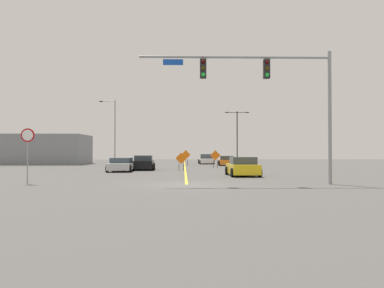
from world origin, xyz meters
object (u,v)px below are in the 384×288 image
car_black_mid (144,163)px  car_orange_near (226,161)px  car_white_passing (206,159)px  car_yellow_far (243,167)px  street_lamp_near_right (114,129)px  construction_sign_left_lane (186,156)px  traffic_signal_assembly (269,84)px  construction_sign_left_shoulder (215,156)px  construction_sign_right_shoulder (181,159)px  street_lamp_mid_left (237,132)px  car_silver_approaching (121,165)px  stop_sign (28,145)px

car_black_mid → car_orange_near: bearing=51.2°
car_white_passing → car_yellow_far: (1.11, -26.93, 0.01)m
street_lamp_near_right → construction_sign_left_lane: bearing=-30.8°
traffic_signal_assembly → car_white_passing: size_ratio=2.36×
car_orange_near → car_yellow_far: (-1.11, -20.84, 0.05)m
construction_sign_left_shoulder → construction_sign_right_shoulder: bearing=-123.0°
car_orange_near → car_yellow_far: bearing=-93.1°
street_lamp_near_right → construction_sign_right_shoulder: size_ratio=5.31×
street_lamp_mid_left → construction_sign_left_shoulder: 17.66m
car_silver_approaching → street_lamp_near_right: bearing=101.9°
stop_sign → car_silver_approaching: stop_sign is taller
street_lamp_near_right → construction_sign_left_shoulder: bearing=-42.3°
traffic_signal_assembly → construction_sign_left_lane: traffic_signal_assembly is taller
construction_sign_left_shoulder → street_lamp_near_right: bearing=137.7°
stop_sign → car_yellow_far: size_ratio=0.77×
car_yellow_far → stop_sign: bearing=-153.0°
construction_sign_left_lane → construction_sign_right_shoulder: construction_sign_left_lane is taller
construction_sign_right_shoulder → car_black_mid: size_ratio=0.43×
car_silver_approaching → stop_sign: bearing=-103.5°
stop_sign → car_white_passing: stop_sign is taller
street_lamp_near_right → car_yellow_far: size_ratio=2.23×
car_white_passing → car_orange_near: bearing=-70.0°
stop_sign → street_lamp_mid_left: (16.87, 37.58, 2.54)m
car_orange_near → construction_sign_right_shoulder: bearing=-114.8°
construction_sign_right_shoulder → car_black_mid: 3.71m
stop_sign → car_yellow_far: 14.63m
traffic_signal_assembly → construction_sign_left_shoulder: (-1.18, 21.49, -4.29)m
street_lamp_mid_left → car_white_passing: (-5.01, -4.05, -4.07)m
traffic_signal_assembly → car_orange_near: (0.75, 28.01, -4.93)m
stop_sign → street_lamp_mid_left: 41.27m
construction_sign_left_shoulder → construction_sign_left_lane: bearing=117.9°
construction_sign_right_shoulder → car_yellow_far: construction_sign_right_shoulder is taller
street_lamp_mid_left → construction_sign_right_shoulder: size_ratio=4.69×
construction_sign_right_shoulder → car_yellow_far: bearing=-62.1°
street_lamp_mid_left → street_lamp_near_right: size_ratio=0.88×
traffic_signal_assembly → car_yellow_far: (-0.36, 7.17, -4.88)m
street_lamp_near_right → car_yellow_far: 30.20m
car_black_mid → car_yellow_far: 12.36m
stop_sign → car_white_passing: (11.86, 33.53, -1.53)m
car_silver_approaching → car_yellow_far: (9.86, -6.38, 0.04)m
construction_sign_left_lane → construction_sign_left_shoulder: 6.84m
traffic_signal_assembly → car_white_passing: (-1.46, 34.10, -4.89)m
construction_sign_left_shoulder → car_orange_near: (1.93, 6.52, -0.64)m
car_black_mid → car_orange_near: 14.82m
construction_sign_left_lane → car_orange_near: bearing=5.3°
street_lamp_mid_left → car_silver_approaching: street_lamp_mid_left is taller
construction_sign_left_shoulder → car_white_passing: (-0.29, 12.61, -0.60)m
construction_sign_right_shoulder → car_white_passing: 18.66m
street_lamp_mid_left → car_orange_near: (-2.79, -10.14, -4.11)m
construction_sign_left_lane → car_black_mid: 11.85m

